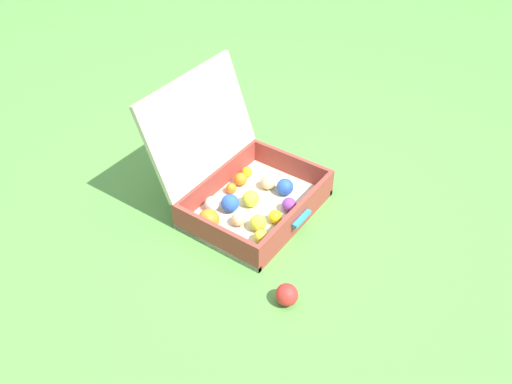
# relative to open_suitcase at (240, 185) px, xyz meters

# --- Properties ---
(ground_plane) EXTENTS (16.00, 16.00, 0.00)m
(ground_plane) POSITION_rel_open_suitcase_xyz_m (0.02, -0.12, -0.11)
(ground_plane) COLOR #569342
(open_suitcase) EXTENTS (0.54, 0.57, 0.51)m
(open_suitcase) POSITION_rel_open_suitcase_xyz_m (0.00, 0.00, 0.00)
(open_suitcase) COLOR beige
(open_suitcase) RESTS_ON ground
(stray_ball_on_grass) EXTENTS (0.08, 0.08, 0.08)m
(stray_ball_on_grass) POSITION_rel_open_suitcase_xyz_m (-0.31, -0.42, -0.07)
(stray_ball_on_grass) COLOR red
(stray_ball_on_grass) RESTS_ON ground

